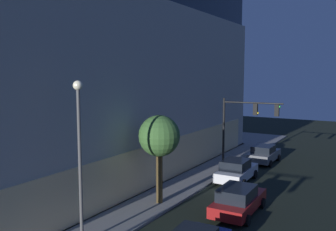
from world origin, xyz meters
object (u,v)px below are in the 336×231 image
at_px(car_grey, 264,154).
at_px(car_white, 236,170).
at_px(street_lamp_sidewalk, 79,142).
at_px(modern_building, 40,73).
at_px(sidewalk_tree, 159,137).
at_px(car_red, 238,200).
at_px(traffic_light_far_corner, 246,120).

bearing_deg(car_grey, car_white, 179.27).
bearing_deg(street_lamp_sidewalk, modern_building, 55.26).
xyz_separation_m(modern_building, car_white, (3.28, -17.22, -7.22)).
relative_size(street_lamp_sidewalk, car_white, 1.63).
height_order(sidewalk_tree, car_red, sidewalk_tree).
bearing_deg(sidewalk_tree, car_grey, -9.92).
bearing_deg(traffic_light_far_corner, street_lamp_sidewalk, 170.98).
distance_m(street_lamp_sidewalk, car_white, 14.27).
bearing_deg(traffic_light_far_corner, sidewalk_tree, 166.44).
relative_size(traffic_light_far_corner, street_lamp_sidewalk, 0.79).
distance_m(traffic_light_far_corner, sidewalk_tree, 9.49).
relative_size(sidewalk_tree, car_white, 1.17).
distance_m(sidewalk_tree, car_red, 5.87).
xyz_separation_m(street_lamp_sidewalk, sidewalk_tree, (6.39, -0.25, -0.70)).
xyz_separation_m(sidewalk_tree, car_grey, (13.92, -2.43, -3.41)).
relative_size(modern_building, traffic_light_far_corner, 5.90).
height_order(modern_building, sidewalk_tree, modern_building).
height_order(street_lamp_sidewalk, car_red, street_lamp_sidewalk).
bearing_deg(street_lamp_sidewalk, sidewalk_tree, -2.26).
distance_m(modern_building, car_red, 20.99).
xyz_separation_m(traffic_light_far_corner, car_grey, (4.69, -0.21, -3.63)).
bearing_deg(car_white, modern_building, 100.79).
bearing_deg(modern_building, car_white, -79.21).
bearing_deg(car_red, modern_building, 82.33).
bearing_deg(car_grey, traffic_light_far_corner, 177.44).
bearing_deg(street_lamp_sidewalk, car_white, -10.96).
height_order(car_red, car_white, car_white).
bearing_deg(sidewalk_tree, traffic_light_far_corner, -13.56).
relative_size(sidewalk_tree, car_grey, 1.24).
bearing_deg(modern_building, car_red, -97.67).
bearing_deg(car_red, car_grey, 9.80).
bearing_deg(car_white, car_red, -158.76).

